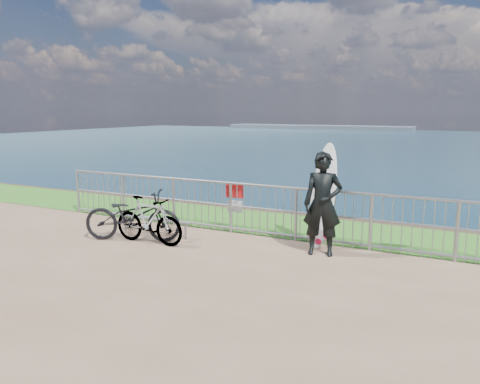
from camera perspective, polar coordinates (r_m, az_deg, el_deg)
The scene contains 8 objects.
grass_strip at distance 11.09m, azimuth 3.83°, elevation -3.86°, with size 120.00×120.00×0.00m, color #2E731F.
seascape at distance 162.10m, azimuth 9.44°, elevation 7.58°, with size 260.00×260.00×5.00m.
railing at distance 9.98m, azimuth 1.49°, elevation -2.06°, with size 10.06×0.10×1.13m.
surfer at distance 8.71m, azimuth 10.04°, elevation -1.45°, with size 0.70×0.46×1.92m, color black.
surfboard at distance 9.20m, azimuth 10.05°, elevation -0.92°, with size 0.64×0.60×2.05m.
bicycle_near at distance 9.83m, azimuth -13.00°, elevation -2.83°, with size 0.70×2.00×1.05m, color black.
bicycle_far at distance 9.55m, azimuth -11.08°, elevation -3.40°, with size 0.45×1.60×0.96m, color black.
bike_rack at distance 10.21m, azimuth -10.39°, elevation -3.51°, with size 1.78×0.05×0.37m.
Camera 1 is at (4.14, -7.24, 2.68)m, focal length 35.00 mm.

